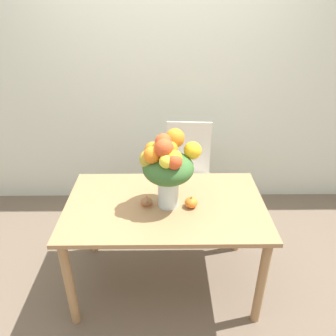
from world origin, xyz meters
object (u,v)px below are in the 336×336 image
object	(u,v)px
pumpkin	(191,203)
turkey_figurine	(146,200)
flower_vase	(167,166)
dining_chair_near_window	(188,176)

from	to	relation	value
pumpkin	turkey_figurine	xyz separation A→B (m)	(-0.30, 0.03, -0.00)
pumpkin	turkey_figurine	world-z (taller)	pumpkin
flower_vase	dining_chair_near_window	distance (m)	0.95
pumpkin	flower_vase	bearing A→B (deg)	171.82
flower_vase	turkey_figurine	distance (m)	0.30
pumpkin	dining_chair_near_window	size ratio (longest dim) A/B	0.09
dining_chair_near_window	pumpkin	bearing A→B (deg)	-88.66
pumpkin	turkey_figurine	bearing A→B (deg)	174.16
turkey_figurine	pumpkin	bearing A→B (deg)	-5.84
pumpkin	dining_chair_near_window	xyz separation A→B (m)	(0.04, 0.79, -0.25)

